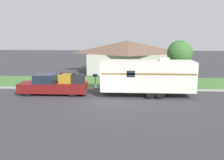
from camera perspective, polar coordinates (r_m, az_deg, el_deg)
ground_plane at (r=21.23m, az=-1.96°, el=-4.48°), size 120.00×120.00×0.00m
curb_strip at (r=24.84m, az=-1.15°, el=-2.06°), size 80.00×0.30×0.14m
lawn_strip at (r=28.41m, az=-0.56°, el=-0.54°), size 80.00×7.00×0.03m
house_across_street at (r=35.34m, az=3.58°, el=5.49°), size 11.56×6.70×4.53m
pickup_truck at (r=23.42m, az=-13.19°, el=-1.13°), size 6.23×1.91×2.01m
travel_trailer at (r=22.34m, az=8.07°, el=1.00°), size 9.33×2.48×3.43m
mailbox at (r=25.52m, az=-3.87°, el=0.58°), size 0.48×0.20×1.41m
tree_in_yard at (r=28.77m, az=15.21°, el=5.95°), size 2.81×2.81×4.77m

